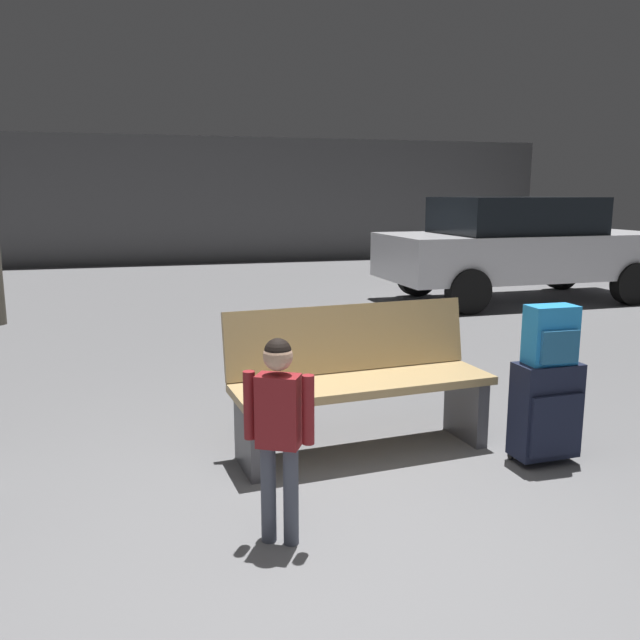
% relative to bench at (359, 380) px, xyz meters
% --- Properties ---
extents(ground_plane, '(18.00, 18.00, 0.10)m').
position_rel_bench_xyz_m(ground_plane, '(-0.54, 2.62, -0.49)').
color(ground_plane, slate).
extents(garage_back_wall, '(18.00, 0.12, 2.80)m').
position_rel_bench_xyz_m(garage_back_wall, '(-0.54, 11.48, 0.96)').
color(garage_back_wall, '#565658').
rests_on(garage_back_wall, ground_plane).
extents(bench, '(1.64, 0.66, 0.89)m').
position_rel_bench_xyz_m(bench, '(0.00, 0.00, 0.00)').
color(bench, tan).
rests_on(bench, ground_plane).
extents(suitcase, '(0.39, 0.25, 0.60)m').
position_rel_bench_xyz_m(suitcase, '(0.99, -0.49, -0.12)').
color(suitcase, '#191E33').
rests_on(suitcase, ground_plane).
extents(backpack_bright, '(0.28, 0.19, 0.34)m').
position_rel_bench_xyz_m(backpack_bright, '(0.99, -0.49, 0.33)').
color(backpack_bright, '#268CD8').
rests_on(backpack_bright, suitcase).
extents(child, '(0.29, 0.24, 0.96)m').
position_rel_bench_xyz_m(child, '(-0.71, -0.97, 0.15)').
color(child, '#4C5160').
rests_on(child, ground_plane).
extents(parked_car_side, '(4.13, 1.86, 1.51)m').
position_rel_bench_xyz_m(parked_car_side, '(4.13, 4.87, 0.36)').
color(parked_car_side, silver).
rests_on(parked_car_side, ground_plane).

